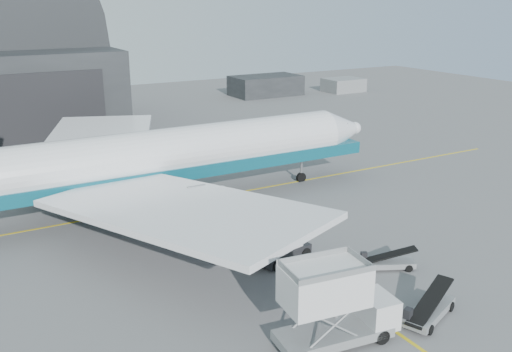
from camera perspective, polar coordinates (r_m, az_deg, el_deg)
ground at (r=41.10m, az=6.66°, el=-10.39°), size 200.00×200.00×0.00m
taxi_lines at (r=50.85m, az=-1.80°, el=-4.67°), size 80.00×42.12×0.02m
distant_bldg_a at (r=119.06m, az=0.97°, el=8.08°), size 14.00×8.00×4.00m
distant_bldg_b at (r=125.34m, az=8.69°, el=8.35°), size 8.00×6.00×2.80m
airliner at (r=53.62m, az=-10.48°, el=1.69°), size 49.57×48.06×17.39m
catering_truck at (r=33.29m, az=7.73°, el=-12.64°), size 7.41×3.46×4.92m
pushback_tug at (r=43.74m, az=2.67°, el=-7.43°), size 4.62×3.23×1.96m
belt_loader_a at (r=37.79m, az=16.88°, el=-12.72°), size 5.02×3.23×1.90m
belt_loader_b at (r=43.45m, az=12.91°, el=-8.40°), size 4.22×2.95×1.62m
traffic_cone at (r=41.63m, az=7.71°, el=-9.69°), size 0.34×0.34×0.50m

